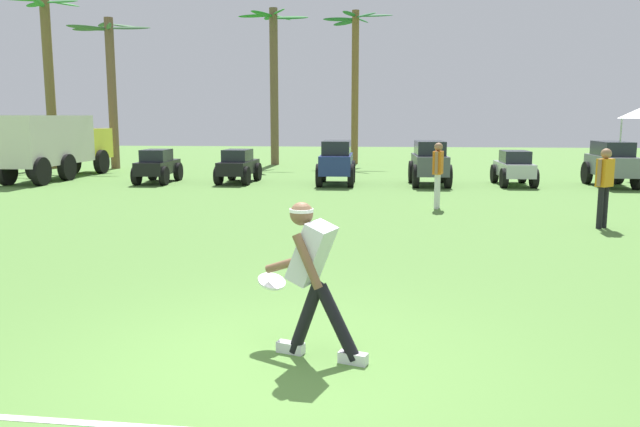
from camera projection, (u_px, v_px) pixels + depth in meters
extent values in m
plane|color=#517E37|center=(274.00, 371.00, 5.37)|extent=(80.00, 80.00, 0.00)
cylinder|color=black|center=(306.00, 318.00, 5.67)|extent=(0.37, 0.23, 0.72)
cube|color=silver|center=(291.00, 348.00, 5.78)|extent=(0.28, 0.18, 0.10)
cylinder|color=black|center=(338.00, 322.00, 5.54)|extent=(0.45, 0.25, 0.69)
cube|color=silver|center=(353.00, 358.00, 5.53)|extent=(0.28, 0.18, 0.10)
cube|color=silver|center=(312.00, 253.00, 5.55)|extent=(0.48, 0.45, 0.58)
sphere|color=brown|center=(302.00, 214.00, 5.54)|extent=(0.27, 0.27, 0.21)
cylinder|color=white|center=(301.00, 210.00, 5.53)|extent=(0.27, 0.27, 0.03)
cylinder|color=brown|center=(293.00, 262.00, 5.85)|extent=(0.57, 0.26, 0.27)
cylinder|color=brown|center=(307.00, 261.00, 5.35)|extent=(0.29, 0.17, 0.49)
cylinder|color=white|center=(272.00, 281.00, 6.00)|extent=(0.37, 0.37, 0.12)
cylinder|color=silver|center=(437.00, 192.00, 14.70)|extent=(0.14, 0.14, 0.82)
cylinder|color=silver|center=(438.00, 191.00, 14.87)|extent=(0.14, 0.14, 0.82)
cube|color=orange|center=(438.00, 163.00, 14.68)|extent=(0.28, 0.38, 0.54)
cylinder|color=#936B4C|center=(436.00, 163.00, 14.48)|extent=(0.09, 0.09, 0.52)
cylinder|color=#936B4C|center=(440.00, 162.00, 14.87)|extent=(0.09, 0.09, 0.52)
sphere|color=#936B4C|center=(439.00, 147.00, 14.62)|extent=(0.25, 0.25, 0.20)
cylinder|color=black|center=(600.00, 208.00, 12.12)|extent=(0.16, 0.16, 0.82)
cylinder|color=black|center=(605.00, 207.00, 12.23)|extent=(0.16, 0.16, 0.82)
cube|color=orange|center=(605.00, 173.00, 12.07)|extent=(0.39, 0.38, 0.54)
cylinder|color=#936B4C|center=(599.00, 173.00, 11.94)|extent=(0.10, 0.10, 0.52)
cylinder|color=#936B4C|center=(611.00, 172.00, 12.19)|extent=(0.10, 0.10, 0.52)
sphere|color=#936B4C|center=(606.00, 154.00, 12.01)|extent=(0.28, 0.28, 0.20)
cube|color=black|center=(158.00, 167.00, 20.53)|extent=(0.96, 2.22, 0.42)
cube|color=#1E232B|center=(156.00, 155.00, 20.37)|extent=(0.82, 1.12, 0.38)
cylinder|color=black|center=(153.00, 171.00, 21.35)|extent=(0.20, 0.60, 0.60)
cylinder|color=black|center=(178.00, 172.00, 21.29)|extent=(0.20, 0.60, 0.60)
cylinder|color=black|center=(136.00, 176.00, 19.83)|extent=(0.20, 0.60, 0.60)
cylinder|color=black|center=(164.00, 176.00, 19.77)|extent=(0.20, 0.60, 0.60)
cube|color=black|center=(239.00, 167.00, 20.52)|extent=(1.00, 2.24, 0.42)
cube|color=#1E232B|center=(237.00, 155.00, 20.36)|extent=(0.84, 1.14, 0.38)
cylinder|color=black|center=(232.00, 171.00, 21.37)|extent=(0.21, 0.61, 0.60)
cylinder|color=black|center=(258.00, 172.00, 21.24)|extent=(0.21, 0.61, 0.60)
cylinder|color=black|center=(219.00, 176.00, 19.86)|extent=(0.21, 0.61, 0.60)
cylinder|color=black|center=(246.00, 176.00, 19.74)|extent=(0.21, 0.61, 0.60)
cube|color=navy|center=(336.00, 164.00, 19.98)|extent=(1.00, 2.36, 0.60)
cube|color=#1E232B|center=(337.00, 148.00, 19.95)|extent=(0.88, 1.56, 0.44)
cylinder|color=black|center=(323.00, 171.00, 20.83)|extent=(0.19, 0.72, 0.72)
cylinder|color=black|center=(352.00, 171.00, 20.75)|extent=(0.19, 0.72, 0.72)
cylinder|color=black|center=(319.00, 175.00, 19.30)|extent=(0.19, 0.72, 0.72)
cylinder|color=black|center=(351.00, 176.00, 19.22)|extent=(0.19, 0.72, 0.72)
cube|color=#474C51|center=(429.00, 164.00, 19.75)|extent=(1.04, 2.38, 0.60)
cube|color=#1E232B|center=(430.00, 148.00, 19.72)|extent=(0.90, 1.57, 0.44)
cylinder|color=black|center=(412.00, 172.00, 20.60)|extent=(0.20, 0.72, 0.72)
cylinder|color=black|center=(442.00, 172.00, 20.54)|extent=(0.20, 0.72, 0.72)
cylinder|color=black|center=(416.00, 176.00, 19.06)|extent=(0.20, 0.72, 0.72)
cylinder|color=black|center=(448.00, 176.00, 19.00)|extent=(0.20, 0.72, 0.72)
cube|color=#B7BABF|center=(514.00, 169.00, 19.76)|extent=(0.92, 2.21, 0.42)
cube|color=#1E232B|center=(515.00, 157.00, 19.60)|extent=(0.80, 1.11, 0.38)
cylinder|color=black|center=(494.00, 173.00, 20.59)|extent=(0.18, 0.60, 0.60)
cylinder|color=black|center=(522.00, 174.00, 20.51)|extent=(0.18, 0.60, 0.60)
cylinder|color=black|center=(504.00, 178.00, 19.07)|extent=(0.18, 0.60, 0.60)
cylinder|color=black|center=(534.00, 178.00, 19.00)|extent=(0.18, 0.60, 0.60)
cube|color=slate|center=(612.00, 165.00, 19.35)|extent=(1.00, 2.36, 0.60)
cube|color=#1E232B|center=(612.00, 149.00, 19.32)|extent=(0.88, 1.56, 0.44)
cylinder|color=black|center=(587.00, 173.00, 20.22)|extent=(0.19, 0.72, 0.72)
cylinder|color=black|center=(618.00, 173.00, 20.12)|extent=(0.19, 0.72, 0.72)
cylinder|color=black|center=(603.00, 177.00, 18.68)|extent=(0.19, 0.72, 0.72)
cylinder|color=black|center=(637.00, 178.00, 18.59)|extent=(0.19, 0.72, 0.72)
cube|color=yellow|center=(90.00, 144.00, 24.12)|extent=(1.07, 1.71, 1.15)
cube|color=silver|center=(49.00, 140.00, 21.18)|extent=(1.21, 4.21, 1.65)
cylinder|color=black|center=(73.00, 161.00, 23.95)|extent=(0.25, 0.90, 0.90)
cylinder|color=black|center=(102.00, 162.00, 23.83)|extent=(0.25, 0.90, 0.90)
cylinder|color=black|center=(35.00, 167.00, 21.39)|extent=(0.25, 0.90, 0.90)
cylinder|color=black|center=(67.00, 167.00, 21.27)|extent=(0.25, 0.90, 0.90)
cylinder|color=black|center=(7.00, 171.00, 19.76)|extent=(0.25, 0.90, 0.90)
cylinder|color=black|center=(41.00, 171.00, 19.65)|extent=(0.25, 0.90, 0.90)
cylinder|color=brown|center=(49.00, 83.00, 25.75)|extent=(0.39, 0.39, 7.06)
ellipsoid|color=#2D7A31|center=(61.00, 2.00, 25.08)|extent=(1.57, 0.46, 0.17)
ellipsoid|color=#2D7A31|center=(62.00, 3.00, 25.93)|extent=(1.01, 1.58, 0.15)
ellipsoid|color=#2D7A31|center=(35.00, 5.00, 25.69)|extent=(1.33, 0.97, 0.18)
ellipsoid|color=#2D7A31|center=(39.00, 3.00, 24.36)|extent=(0.79, 1.90, 0.19)
cylinder|color=brown|center=(112.00, 94.00, 25.72)|extent=(0.36, 0.36, 6.14)
ellipsoid|color=#355C37|center=(130.00, 28.00, 25.26)|extent=(1.74, 0.32, 0.19)
ellipsoid|color=#355C37|center=(127.00, 26.00, 25.93)|extent=(1.18, 1.55, 0.15)
ellipsoid|color=#355C37|center=(104.00, 25.00, 25.87)|extent=(1.12, 1.29, 0.14)
ellipsoid|color=#355C37|center=(90.00, 29.00, 25.53)|extent=(1.74, 0.53, 0.19)
ellipsoid|color=#355C37|center=(88.00, 28.00, 24.70)|extent=(1.31, 1.52, 0.20)
ellipsoid|color=#355C37|center=(109.00, 26.00, 24.50)|extent=(0.93, 1.70, 0.20)
cylinder|color=brown|center=(274.00, 88.00, 27.78)|extent=(0.37, 0.37, 6.86)
ellipsoid|color=#23722A|center=(291.00, 18.00, 27.21)|extent=(1.58, 0.33, 0.20)
ellipsoid|color=#23722A|center=(282.00, 18.00, 27.93)|extent=(0.81, 1.43, 0.18)
ellipsoid|color=#23722A|center=(269.00, 17.00, 27.96)|extent=(0.84, 1.39, 0.17)
ellipsoid|color=#23722A|center=(256.00, 16.00, 27.53)|extent=(1.69, 0.57, 0.16)
ellipsoid|color=#23722A|center=(262.00, 14.00, 26.53)|extent=(0.90, 1.75, 0.17)
ellipsoid|color=#23722A|center=(279.00, 12.00, 26.64)|extent=(0.91, 1.39, 0.16)
cylinder|color=brown|center=(355.00, 88.00, 28.35)|extent=(0.32, 0.32, 6.86)
ellipsoid|color=#246133|center=(374.00, 16.00, 27.71)|extent=(1.69, 0.41, 0.15)
ellipsoid|color=#246133|center=(362.00, 20.00, 28.57)|extent=(0.76, 1.55, 0.17)
ellipsoid|color=#246133|center=(344.00, 23.00, 28.59)|extent=(1.27, 1.48, 0.20)
ellipsoid|color=#246133|center=(339.00, 19.00, 27.85)|extent=(1.48, 0.43, 0.20)
ellipsoid|color=#246133|center=(349.00, 14.00, 27.22)|extent=(0.73, 1.44, 0.16)
ellipsoid|color=#246133|center=(366.00, 15.00, 27.24)|extent=(1.13, 1.34, 0.17)
cylinder|color=#B2B5BA|center=(620.00, 147.00, 22.99)|extent=(0.06, 0.06, 2.10)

